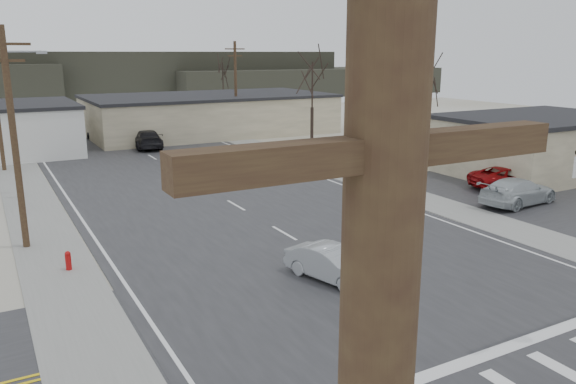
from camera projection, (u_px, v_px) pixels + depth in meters
name	position (u px, v px, depth m)	size (l,w,h in m)	color
ground	(384.00, 292.00, 21.34)	(140.00, 140.00, 0.00)	silver
main_road	(229.00, 202.00, 34.08)	(18.00, 110.00, 0.05)	#28282A
cross_road	(384.00, 291.00, 21.33)	(90.00, 10.00, 0.04)	#28282A
parking_lot	(574.00, 195.00, 35.80)	(18.00, 20.00, 0.03)	#28282A
sidewalk_left	(32.00, 205.00, 33.37)	(3.00, 90.00, 0.06)	gray
sidewalk_right	(331.00, 170.00, 43.29)	(3.00, 90.00, 0.06)	gray
fire_hydrant	(68.00, 261.00, 23.26)	(0.24, 0.24, 0.87)	#A50C0C
building_right_far	(210.00, 114.00, 62.90)	(26.30, 14.30, 4.30)	beige
building_lot	(539.00, 144.00, 42.25)	(14.30, 10.30, 4.30)	beige
upole_left_b	(14.00, 136.00, 24.89)	(2.20, 0.30, 10.00)	#463620
upole_right_a	(358.00, 104.00, 40.76)	(2.20, 0.30, 10.00)	#463620
upole_right_b	(236.00, 88.00, 59.46)	(2.20, 0.30, 10.00)	#463620
streetlight_main	(16.00, 117.00, 33.75)	(2.40, 0.25, 9.00)	gray
tree_right_mid	(312.00, 88.00, 47.85)	(3.74, 3.74, 8.33)	#2D201B
tree_right_far	(223.00, 79.00, 71.21)	(3.52, 3.52, 7.84)	#2D201B
tree_lot	(429.00, 91.00, 48.99)	(3.52, 3.52, 7.84)	#2D201B
hill_center	(136.00, 75.00, 108.87)	(80.00, 18.00, 9.00)	#333026
hill_right	(307.00, 82.00, 120.57)	(60.00, 18.00, 5.50)	#333026
sedan_crossing	(332.00, 264.00, 22.20)	(1.42, 4.08, 1.34)	#9A9EA4
car_far_a	(147.00, 139.00, 52.97)	(2.40, 5.90, 1.71)	black
car_far_b	(95.00, 131.00, 59.69)	(1.62, 4.02, 1.37)	black
car_parked_red	(510.00, 178.00, 37.07)	(2.48, 5.39, 1.50)	maroon
car_parked_silver	(518.00, 191.00, 33.28)	(2.22, 5.47, 1.59)	#AEB5B9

